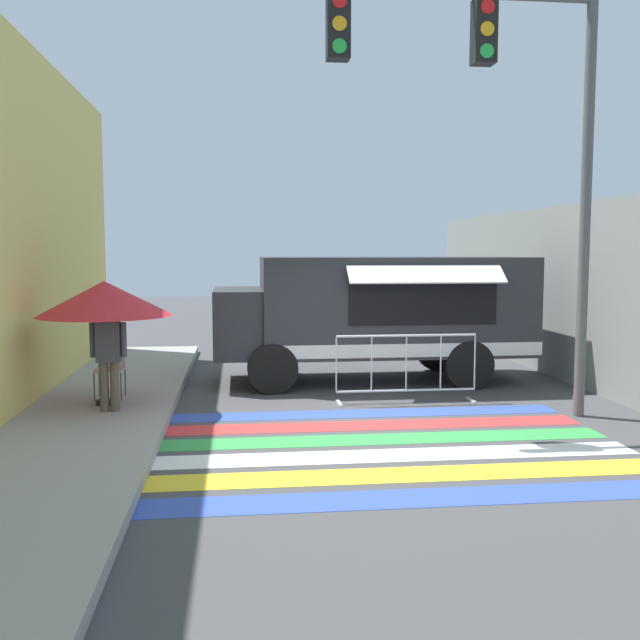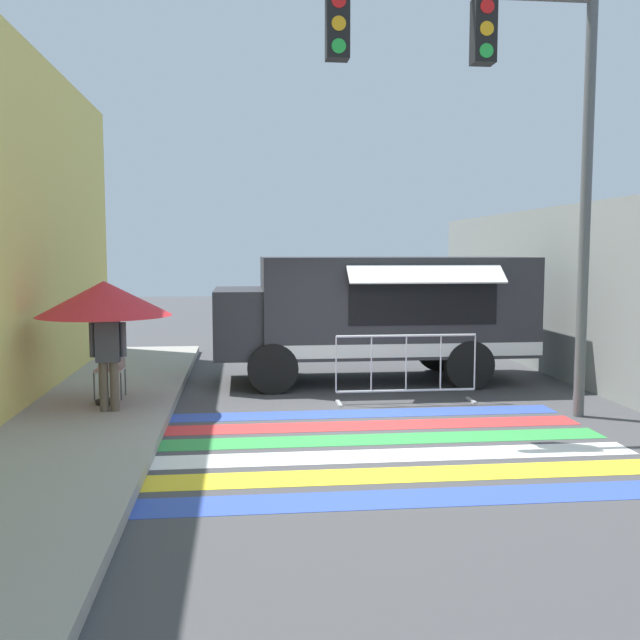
% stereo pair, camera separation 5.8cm
% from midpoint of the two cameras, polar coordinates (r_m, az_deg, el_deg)
% --- Properties ---
extents(ground_plane, '(60.00, 60.00, 0.00)m').
position_cam_midpoint_polar(ground_plane, '(10.26, 3.21, -8.59)').
color(ground_plane, '#424244').
extents(concrete_wall_right, '(0.20, 16.00, 3.38)m').
position_cam_midpoint_polar(concrete_wall_right, '(14.28, 19.55, 1.96)').
color(concrete_wall_right, gray).
rests_on(concrete_wall_right, ground_plane).
extents(crosswalk_painted, '(6.40, 4.36, 0.01)m').
position_cam_midpoint_polar(crosswalk_painted, '(9.28, 4.31, -10.11)').
color(crosswalk_painted, '#334FB2').
rests_on(crosswalk_painted, ground_plane).
extents(food_truck, '(5.93, 2.70, 2.39)m').
position_cam_midpoint_polar(food_truck, '(13.68, 3.87, 0.88)').
color(food_truck, '#2D2D33').
rests_on(food_truck, ground_plane).
extents(traffic_signal_pole, '(4.82, 0.29, 6.61)m').
position_cam_midpoint_polar(traffic_signal_pole, '(10.97, 13.29, 16.98)').
color(traffic_signal_pole, '#515456').
rests_on(traffic_signal_pole, ground_plane).
extents(patio_umbrella, '(2.03, 2.03, 1.90)m').
position_cam_midpoint_polar(patio_umbrella, '(11.34, -17.00, 1.63)').
color(patio_umbrella, black).
rests_on(patio_umbrella, sidewalk_left).
extents(folding_chair, '(0.44, 0.44, 0.89)m').
position_cam_midpoint_polar(folding_chair, '(12.00, -16.55, -3.40)').
color(folding_chair, '#4C4C51').
rests_on(folding_chair, sidewalk_left).
extents(vendor_person, '(0.53, 0.21, 1.57)m').
position_cam_midpoint_polar(vendor_person, '(10.89, -16.71, -2.47)').
color(vendor_person, brown).
rests_on(vendor_person, sidewalk_left).
extents(barricade_front, '(2.36, 0.44, 1.14)m').
position_cam_midpoint_polar(barricade_front, '(11.85, 6.78, -3.86)').
color(barricade_front, '#B7BABF').
rests_on(barricade_front, ground_plane).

